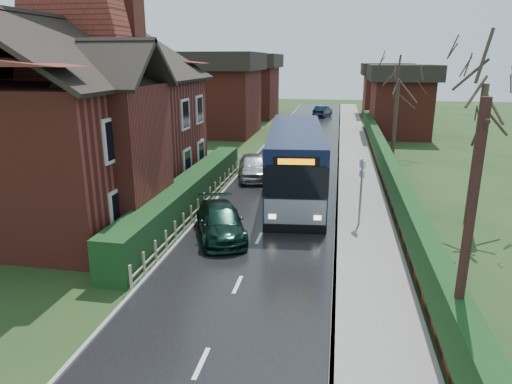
% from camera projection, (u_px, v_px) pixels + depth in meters
% --- Properties ---
extents(ground, '(140.00, 140.00, 0.00)m').
position_uv_depth(ground, '(250.00, 259.00, 16.49)').
color(ground, '#2E431C').
rests_on(ground, ground).
extents(road, '(6.00, 100.00, 0.02)m').
position_uv_depth(road, '(283.00, 186.00, 25.94)').
color(road, black).
rests_on(road, ground).
extents(pavement, '(2.50, 100.00, 0.14)m').
position_uv_depth(pavement, '(359.00, 189.00, 25.19)').
color(pavement, slate).
rests_on(pavement, ground).
extents(kerb_right, '(0.12, 100.00, 0.14)m').
position_uv_depth(kerb_right, '(337.00, 188.00, 25.40)').
color(kerb_right, gray).
rests_on(kerb_right, ground).
extents(kerb_left, '(0.12, 100.00, 0.10)m').
position_uv_depth(kerb_left, '(231.00, 183.00, 26.44)').
color(kerb_left, gray).
rests_on(kerb_left, ground).
extents(front_hedge, '(1.20, 16.00, 1.60)m').
position_uv_depth(front_hedge, '(189.00, 194.00, 21.65)').
color(front_hedge, black).
rests_on(front_hedge, ground).
extents(picket_fence, '(0.10, 16.00, 0.90)m').
position_uv_depth(picket_fence, '(204.00, 202.00, 21.62)').
color(picket_fence, gray).
rests_on(picket_fence, ground).
extents(right_wall_hedge, '(0.60, 50.00, 1.80)m').
position_uv_depth(right_wall_hedge, '(390.00, 173.00, 24.66)').
color(right_wall_hedge, maroon).
rests_on(right_wall_hedge, ground).
extents(brick_house, '(9.30, 14.60, 10.30)m').
position_uv_depth(brick_house, '(85.00, 117.00, 21.27)').
color(brick_house, maroon).
rests_on(brick_house, ground).
extents(bus, '(3.76, 11.85, 3.54)m').
position_uv_depth(bus, '(295.00, 162.00, 23.93)').
color(bus, black).
rests_on(bus, ground).
extents(car_silver, '(2.67, 4.59, 1.47)m').
position_uv_depth(car_silver, '(253.00, 166.00, 27.57)').
color(car_silver, silver).
rests_on(car_silver, ground).
extents(car_green, '(3.21, 4.70, 1.26)m').
position_uv_depth(car_green, '(220.00, 221.00, 18.49)').
color(car_green, black).
rests_on(car_green, ground).
extents(car_distant, '(2.43, 4.36, 1.36)m').
position_uv_depth(car_distant, '(323.00, 111.00, 57.34)').
color(car_distant, black).
rests_on(car_distant, ground).
extents(bus_stop_sign, '(0.24, 0.44, 3.00)m').
position_uv_depth(bus_stop_sign, '(361.00, 183.00, 19.10)').
color(bus_stop_sign, slate).
rests_on(bus_stop_sign, ground).
extents(telegraph_pole, '(0.21, 0.81, 6.24)m').
position_uv_depth(telegraph_pole, '(467.00, 241.00, 9.89)').
color(telegraph_pole, black).
rests_on(telegraph_pole, ground).
extents(tree_right_near, '(3.98, 3.98, 8.60)m').
position_uv_depth(tree_right_near, '(487.00, 73.00, 18.19)').
color(tree_right_near, '#352A1F').
rests_on(tree_right_near, ground).
extents(tree_right_far, '(3.97, 3.97, 7.68)m').
position_uv_depth(tree_right_far, '(399.00, 77.00, 32.58)').
color(tree_right_far, '#31251D').
rests_on(tree_right_far, ground).
extents(tree_house_side, '(4.77, 4.77, 10.84)m').
position_uv_depth(tree_house_side, '(51.00, 39.00, 26.80)').
color(tree_house_side, '#33271E').
rests_on(tree_house_side, ground).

